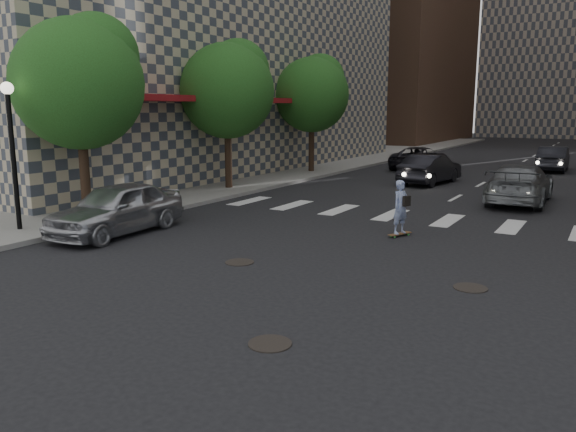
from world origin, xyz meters
name	(u,v)px	position (x,y,z in m)	size (l,w,h in m)	color
ground	(285,289)	(0.00, 0.00, 0.00)	(160.00, 160.00, 0.00)	black
sidewalk_left	(249,166)	(-14.50, 20.00, 0.07)	(13.00, 80.00, 0.15)	gray
lamppost	(11,135)	(-9.50, 0.50, 2.93)	(0.36, 0.36, 4.28)	black
tree_a	(83,78)	(-9.45, 3.14, 4.65)	(4.20, 4.20, 6.60)	#382619
tree_b	(230,87)	(-9.45, 11.14, 4.65)	(4.20, 4.20, 6.60)	#382619
tree_c	(314,91)	(-9.45, 19.14, 4.65)	(4.20, 4.20, 6.60)	#382619
manhole_a	(270,344)	(1.20, -2.50, 0.01)	(0.70, 0.70, 0.02)	black
manhole_b	(240,262)	(-2.00, 1.20, 0.01)	(0.70, 0.70, 0.02)	black
manhole_c	(470,288)	(3.30, 2.00, 0.01)	(0.70, 0.70, 0.02)	black
skateboarder	(401,207)	(0.40, 5.92, 0.87)	(0.56, 0.85, 1.66)	brown
silver_sedan	(117,208)	(-7.00, 2.00, 0.77)	(1.82, 4.53, 1.54)	#AAABB1
traffic_car_a	(430,169)	(-2.27, 18.01, 0.73)	(1.54, 4.43, 1.46)	black
traffic_car_b	(520,184)	(2.48, 14.00, 0.77)	(2.16, 5.32, 1.54)	slate
traffic_car_c	(420,158)	(-4.80, 24.37, 0.69)	(2.30, 4.98, 1.39)	black
traffic_car_e	(553,159)	(2.40, 27.53, 0.73)	(1.55, 4.45, 1.47)	black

